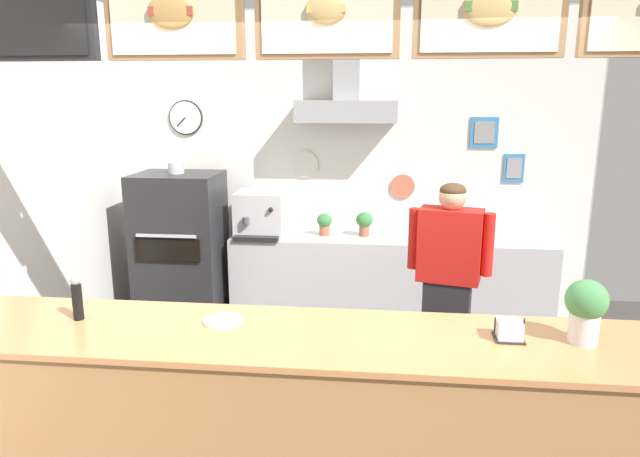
{
  "coord_description": "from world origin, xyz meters",
  "views": [
    {
      "loc": [
        0.27,
        -2.88,
        2.18
      ],
      "look_at": [
        -0.14,
        0.8,
        1.3
      ],
      "focal_mm": 31.96,
      "sensor_mm": 36.0,
      "label": 1
    }
  ],
  "objects_px": {
    "basil_vase": "(586,310)",
    "potted_basil": "(439,224)",
    "shop_worker": "(448,286)",
    "napkin_holder": "(509,331)",
    "potted_thyme": "(324,223)",
    "condiment_plate": "(223,321)",
    "potted_rosemary": "(364,222)",
    "pepper_grinder": "(77,298)",
    "espresso_machine": "(261,213)",
    "pizza_oven": "(181,253)",
    "potted_oregano": "(476,227)"
  },
  "relations": [
    {
      "from": "pepper_grinder",
      "to": "potted_basil",
      "type": "bearing_deg",
      "value": 52.4
    },
    {
      "from": "napkin_holder",
      "to": "condiment_plate",
      "type": "distance_m",
      "value": 1.38
    },
    {
      "from": "pepper_grinder",
      "to": "condiment_plate",
      "type": "xyz_separation_m",
      "value": [
        0.74,
        0.05,
        -0.11
      ]
    },
    {
      "from": "potted_basil",
      "to": "potted_thyme",
      "type": "height_order",
      "value": "potted_basil"
    },
    {
      "from": "shop_worker",
      "to": "basil_vase",
      "type": "bearing_deg",
      "value": 121.99
    },
    {
      "from": "potted_thyme",
      "to": "basil_vase",
      "type": "distance_m",
      "value": 3.01
    },
    {
      "from": "potted_rosemary",
      "to": "pepper_grinder",
      "type": "distance_m",
      "value": 2.96
    },
    {
      "from": "basil_vase",
      "to": "condiment_plate",
      "type": "xyz_separation_m",
      "value": [
        -1.7,
        0.06,
        -0.15
      ]
    },
    {
      "from": "potted_oregano",
      "to": "pepper_grinder",
      "type": "height_order",
      "value": "pepper_grinder"
    },
    {
      "from": "potted_rosemary",
      "to": "potted_oregano",
      "type": "distance_m",
      "value": 1.02
    },
    {
      "from": "pepper_grinder",
      "to": "basil_vase",
      "type": "distance_m",
      "value": 2.44
    },
    {
      "from": "potted_thyme",
      "to": "napkin_holder",
      "type": "height_order",
      "value": "napkin_holder"
    },
    {
      "from": "espresso_machine",
      "to": "potted_thyme",
      "type": "relative_size",
      "value": 2.59
    },
    {
      "from": "espresso_machine",
      "to": "napkin_holder",
      "type": "relative_size",
      "value": 3.88
    },
    {
      "from": "potted_rosemary",
      "to": "condiment_plate",
      "type": "height_order",
      "value": "potted_rosemary"
    },
    {
      "from": "potted_basil",
      "to": "shop_worker",
      "type": "bearing_deg",
      "value": -92.34
    },
    {
      "from": "espresso_machine",
      "to": "potted_basil",
      "type": "relative_size",
      "value": 2.42
    },
    {
      "from": "pizza_oven",
      "to": "condiment_plate",
      "type": "distance_m",
      "value": 2.55
    },
    {
      "from": "pizza_oven",
      "to": "espresso_machine",
      "type": "relative_size",
      "value": 2.95
    },
    {
      "from": "espresso_machine",
      "to": "pepper_grinder",
      "type": "relative_size",
      "value": 2.38
    },
    {
      "from": "shop_worker",
      "to": "pepper_grinder",
      "type": "distance_m",
      "value": 2.43
    },
    {
      "from": "pizza_oven",
      "to": "basil_vase",
      "type": "relative_size",
      "value": 5.28
    },
    {
      "from": "potted_rosemary",
      "to": "shop_worker",
      "type": "bearing_deg",
      "value": -63.32
    },
    {
      "from": "shop_worker",
      "to": "espresso_machine",
      "type": "distance_m",
      "value": 2.03
    },
    {
      "from": "basil_vase",
      "to": "potted_basil",
      "type": "bearing_deg",
      "value": 98.4
    },
    {
      "from": "shop_worker",
      "to": "potted_basil",
      "type": "height_order",
      "value": "shop_worker"
    },
    {
      "from": "condiment_plate",
      "to": "potted_thyme",
      "type": "bearing_deg",
      "value": 84.43
    },
    {
      "from": "potted_rosemary",
      "to": "napkin_holder",
      "type": "bearing_deg",
      "value": -74.04
    },
    {
      "from": "pepper_grinder",
      "to": "napkin_holder",
      "type": "relative_size",
      "value": 1.63
    },
    {
      "from": "pepper_grinder",
      "to": "condiment_plate",
      "type": "distance_m",
      "value": 0.74
    },
    {
      "from": "potted_oregano",
      "to": "shop_worker",
      "type": "bearing_deg",
      "value": -107.18
    },
    {
      "from": "potted_thyme",
      "to": "condiment_plate",
      "type": "xyz_separation_m",
      "value": [
        -0.25,
        -2.56,
        0.07
      ]
    },
    {
      "from": "pizza_oven",
      "to": "shop_worker",
      "type": "relative_size",
      "value": 1.0
    },
    {
      "from": "potted_oregano",
      "to": "pepper_grinder",
      "type": "xyz_separation_m",
      "value": [
        -2.37,
        -2.59,
        0.17
      ]
    },
    {
      "from": "potted_basil",
      "to": "napkin_holder",
      "type": "distance_m",
      "value": 2.67
    },
    {
      "from": "shop_worker",
      "to": "napkin_holder",
      "type": "height_order",
      "value": "shop_worker"
    },
    {
      "from": "potted_thyme",
      "to": "condiment_plate",
      "type": "bearing_deg",
      "value": -95.57
    },
    {
      "from": "espresso_machine",
      "to": "potted_thyme",
      "type": "bearing_deg",
      "value": 1.7
    },
    {
      "from": "shop_worker",
      "to": "espresso_machine",
      "type": "xyz_separation_m",
      "value": [
        -1.6,
        1.23,
        0.24
      ]
    },
    {
      "from": "potted_thyme",
      "to": "potted_oregano",
      "type": "distance_m",
      "value": 1.39
    },
    {
      "from": "pizza_oven",
      "to": "pepper_grinder",
      "type": "relative_size",
      "value": 7.01
    },
    {
      "from": "potted_oregano",
      "to": "napkin_holder",
      "type": "distance_m",
      "value": 2.62
    },
    {
      "from": "pizza_oven",
      "to": "potted_basil",
      "type": "height_order",
      "value": "pizza_oven"
    },
    {
      "from": "shop_worker",
      "to": "condiment_plate",
      "type": "height_order",
      "value": "shop_worker"
    },
    {
      "from": "potted_thyme",
      "to": "basil_vase",
      "type": "height_order",
      "value": "basil_vase"
    },
    {
      "from": "shop_worker",
      "to": "potted_basil",
      "type": "distance_m",
      "value": 1.31
    },
    {
      "from": "pepper_grinder",
      "to": "napkin_holder",
      "type": "height_order",
      "value": "pepper_grinder"
    },
    {
      "from": "basil_vase",
      "to": "shop_worker",
      "type": "bearing_deg",
      "value": 108.02
    },
    {
      "from": "potted_thyme",
      "to": "napkin_holder",
      "type": "relative_size",
      "value": 1.5
    },
    {
      "from": "espresso_machine",
      "to": "condiment_plate",
      "type": "xyz_separation_m",
      "value": [
        0.34,
        -2.55,
        -0.01
      ]
    }
  ]
}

